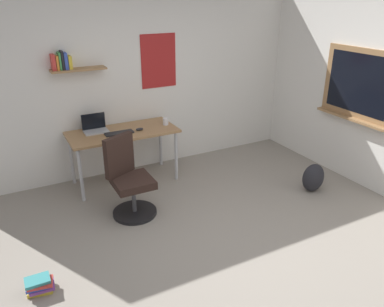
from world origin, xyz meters
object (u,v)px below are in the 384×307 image
desk (123,136)px  book_stack_on_floor (40,285)px  keyboard (119,133)px  coffee_mug (166,122)px  backpack (313,178)px  computer_mouse (139,129)px  office_chair (129,182)px  laptop (95,127)px

desk → book_stack_on_floor: (-1.37, -1.70, -0.60)m
keyboard → book_stack_on_floor: 2.18m
book_stack_on_floor → desk: bearing=51.2°
coffee_mug → backpack: coffee_mug is taller
coffee_mug → book_stack_on_floor: bearing=-139.9°
computer_mouse → book_stack_on_floor: computer_mouse is taller
office_chair → backpack: size_ratio=2.49×
office_chair → keyboard: office_chair is taller
desk → coffee_mug: (0.61, -0.03, 0.12)m
backpack → coffee_mug: bearing=137.1°
office_chair → book_stack_on_floor: (-1.15, -0.89, -0.34)m
desk → backpack: size_ratio=3.73×
backpack → book_stack_on_floor: (-3.47, -0.28, -0.12)m
book_stack_on_floor → laptop: bearing=60.6°
backpack → office_chair: bearing=165.3°
laptop → book_stack_on_floor: bearing=-119.4°
computer_mouse → coffee_mug: (0.40, 0.05, 0.03)m
office_chair → computer_mouse: bearing=60.0°
backpack → keyboard: bearing=148.4°
computer_mouse → coffee_mug: coffee_mug is taller
laptop → backpack: bearing=-33.0°
computer_mouse → desk: bearing=158.2°
office_chair → computer_mouse: size_ratio=9.13×
desk → book_stack_on_floor: size_ratio=5.78×
laptop → backpack: size_ratio=0.81×
keyboard → computer_mouse: 0.28m
laptop → keyboard: size_ratio=0.84×
desk → laptop: (-0.32, 0.16, 0.13)m
office_chair → book_stack_on_floor: office_chair is taller
coffee_mug → backpack: bearing=-42.9°
keyboard → backpack: bearing=-31.6°
backpack → book_stack_on_floor: size_ratio=1.55×
office_chair → coffee_mug: (0.83, 0.78, 0.38)m
computer_mouse → coffee_mug: size_ratio=1.13×
coffee_mug → book_stack_on_floor: coffee_mug is taller
keyboard → computer_mouse: computer_mouse is taller
coffee_mug → book_stack_on_floor: size_ratio=0.37×
laptop → computer_mouse: 0.58m
backpack → laptop: bearing=147.0°
computer_mouse → book_stack_on_floor: 2.36m
desk → keyboard: size_ratio=3.85×
laptop → keyboard: bearing=-43.9°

